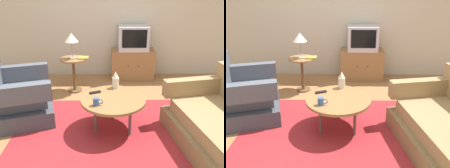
# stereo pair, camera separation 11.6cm
# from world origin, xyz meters

# --- Properties ---
(ground_plane) EXTENTS (16.00, 16.00, 0.00)m
(ground_plane) POSITION_xyz_m (0.00, 0.00, 0.00)
(ground_plane) COLOR olive
(back_wall) EXTENTS (9.00, 0.12, 2.70)m
(back_wall) POSITION_xyz_m (0.00, 2.22, 1.35)
(back_wall) COLOR #BCB29E
(back_wall) RESTS_ON ground
(area_rug) EXTENTS (2.63, 1.68, 0.00)m
(area_rug) POSITION_xyz_m (0.10, 0.07, 0.00)
(area_rug) COLOR maroon
(area_rug) RESTS_ON ground
(armchair) EXTENTS (1.06, 1.15, 0.90)m
(armchair) POSITION_xyz_m (-1.27, 0.40, 0.31)
(armchair) COLOR #3E424B
(armchair) RESTS_ON ground
(coffee_table) EXTENTS (0.85, 0.85, 0.46)m
(coffee_table) POSITION_xyz_m (0.10, 0.07, 0.43)
(coffee_table) COLOR olive
(coffee_table) RESTS_ON ground
(side_table) EXTENTS (0.46, 0.46, 0.62)m
(side_table) POSITION_xyz_m (-0.58, 1.31, 0.44)
(side_table) COLOR olive
(side_table) RESTS_ON ground
(tv_stand) EXTENTS (0.86, 0.43, 0.61)m
(tv_stand) POSITION_xyz_m (0.54, 1.92, 0.31)
(tv_stand) COLOR olive
(tv_stand) RESTS_ON ground
(television) EXTENTS (0.58, 0.43, 0.47)m
(television) POSITION_xyz_m (0.54, 1.91, 0.85)
(television) COLOR #B7B7BC
(television) RESTS_ON tv_stand
(table_lamp) EXTENTS (0.23, 0.23, 0.44)m
(table_lamp) POSITION_xyz_m (-0.58, 1.31, 0.97)
(table_lamp) COLOR #9E937A
(table_lamp) RESTS_ON side_table
(vase) EXTENTS (0.10, 0.10, 0.25)m
(vase) POSITION_xyz_m (0.14, 0.40, 0.57)
(vase) COLOR beige
(vase) RESTS_ON coffee_table
(mug) EXTENTS (0.12, 0.07, 0.10)m
(mug) POSITION_xyz_m (-0.11, -0.12, 0.51)
(mug) COLOR #335184
(mug) RESTS_ON coffee_table
(tv_remote_dark) EXTENTS (0.16, 0.10, 0.02)m
(tv_remote_dark) POSITION_xyz_m (-0.14, 0.23, 0.47)
(tv_remote_dark) COLOR black
(tv_remote_dark) RESTS_ON coffee_table
(book) EXTENTS (0.19, 0.17, 0.02)m
(book) POSITION_xyz_m (-0.40, 1.32, 0.63)
(book) COLOR olive
(book) RESTS_ON side_table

